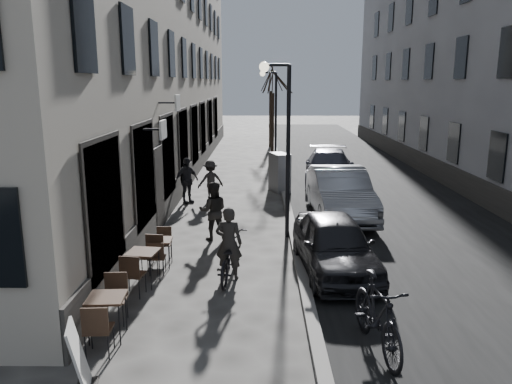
{
  "coord_description": "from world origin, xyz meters",
  "views": [
    {
      "loc": [
        -0.8,
        -8.31,
        4.55
      ],
      "look_at": [
        -0.91,
        4.08,
        1.8
      ],
      "focal_mm": 35.0,
      "sensor_mm": 36.0,
      "label": 1
    }
  ],
  "objects_px": {
    "tree_far": "(271,80)",
    "car_far": "(329,167)",
    "bistro_set_c": "(161,250)",
    "bicycle": "(229,257)",
    "bistro_set_a": "(107,313)",
    "bistro_set_b": "(143,264)",
    "sign_board": "(81,365)",
    "utility_cabinet": "(280,172)",
    "moped": "(377,315)",
    "tree_near": "(273,79)",
    "car_near": "(335,244)",
    "streetlamp_near": "(282,131)",
    "pedestrian_far": "(187,181)",
    "pedestrian_mid": "(211,180)",
    "pedestrian_near": "(213,211)",
    "car_mid": "(340,193)",
    "streetlamp_far": "(273,109)"
  },
  "relations": [
    {
      "from": "streetlamp_far",
      "to": "utility_cabinet",
      "type": "relative_size",
      "value": 3.15
    },
    {
      "from": "pedestrian_mid",
      "to": "car_mid",
      "type": "height_order",
      "value": "car_mid"
    },
    {
      "from": "streetlamp_near",
      "to": "car_near",
      "type": "height_order",
      "value": "streetlamp_near"
    },
    {
      "from": "sign_board",
      "to": "moped",
      "type": "height_order",
      "value": "moped"
    },
    {
      "from": "utility_cabinet",
      "to": "car_far",
      "type": "height_order",
      "value": "utility_cabinet"
    },
    {
      "from": "bistro_set_a",
      "to": "bistro_set_c",
      "type": "relative_size",
      "value": 1.15
    },
    {
      "from": "utility_cabinet",
      "to": "moped",
      "type": "relative_size",
      "value": 0.73
    },
    {
      "from": "bicycle",
      "to": "pedestrian_near",
      "type": "bearing_deg",
      "value": -71.46
    },
    {
      "from": "tree_far",
      "to": "car_near",
      "type": "relative_size",
      "value": 1.38
    },
    {
      "from": "streetlamp_far",
      "to": "bistro_set_b",
      "type": "relative_size",
      "value": 3.07
    },
    {
      "from": "tree_near",
      "to": "tree_far",
      "type": "distance_m",
      "value": 6.0
    },
    {
      "from": "bistro_set_a",
      "to": "bistro_set_c",
      "type": "xyz_separation_m",
      "value": [
        0.25,
        3.6,
        -0.06
      ]
    },
    {
      "from": "pedestrian_near",
      "to": "pedestrian_far",
      "type": "relative_size",
      "value": 0.98
    },
    {
      "from": "streetlamp_far",
      "to": "bistro_set_c",
      "type": "distance_m",
      "value": 15.04
    },
    {
      "from": "bistro_set_c",
      "to": "bicycle",
      "type": "relative_size",
      "value": 0.7
    },
    {
      "from": "pedestrian_far",
      "to": "car_mid",
      "type": "bearing_deg",
      "value": -61.12
    },
    {
      "from": "pedestrian_mid",
      "to": "moped",
      "type": "relative_size",
      "value": 0.72
    },
    {
      "from": "tree_near",
      "to": "bistro_set_c",
      "type": "relative_size",
      "value": 4.03
    },
    {
      "from": "tree_far",
      "to": "moped",
      "type": "distance_m",
      "value": 27.78
    },
    {
      "from": "bistro_set_b",
      "to": "bistro_set_c",
      "type": "relative_size",
      "value": 1.17
    },
    {
      "from": "bicycle",
      "to": "car_mid",
      "type": "xyz_separation_m",
      "value": [
        3.44,
        5.53,
        0.3
      ]
    },
    {
      "from": "tree_far",
      "to": "bicycle",
      "type": "height_order",
      "value": "tree_far"
    },
    {
      "from": "sign_board",
      "to": "pedestrian_far",
      "type": "bearing_deg",
      "value": 75.79
    },
    {
      "from": "tree_far",
      "to": "bicycle",
      "type": "relative_size",
      "value": 2.82
    },
    {
      "from": "tree_near",
      "to": "car_far",
      "type": "relative_size",
      "value": 1.09
    },
    {
      "from": "bistro_set_c",
      "to": "car_near",
      "type": "bearing_deg",
      "value": -6.91
    },
    {
      "from": "utility_cabinet",
      "to": "bicycle",
      "type": "relative_size",
      "value": 0.8
    },
    {
      "from": "bistro_set_b",
      "to": "pedestrian_mid",
      "type": "bearing_deg",
      "value": 92.9
    },
    {
      "from": "utility_cabinet",
      "to": "bistro_set_c",
      "type": "bearing_deg",
      "value": -131.91
    },
    {
      "from": "bicycle",
      "to": "moped",
      "type": "distance_m",
      "value": 4.23
    },
    {
      "from": "tree_far",
      "to": "utility_cabinet",
      "type": "xyz_separation_m",
      "value": [
        0.11,
        -14.63,
        -3.86
      ]
    },
    {
      "from": "bistro_set_b",
      "to": "streetlamp_far",
      "type": "bearing_deg",
      "value": 85.96
    },
    {
      "from": "car_mid",
      "to": "moped",
      "type": "distance_m",
      "value": 8.79
    },
    {
      "from": "bistro_set_c",
      "to": "tree_far",
      "type": "bearing_deg",
      "value": 79.95
    },
    {
      "from": "tree_far",
      "to": "bistro_set_c",
      "type": "bearing_deg",
      "value": -97.77
    },
    {
      "from": "tree_far",
      "to": "car_far",
      "type": "height_order",
      "value": "tree_far"
    },
    {
      "from": "streetlamp_near",
      "to": "bistro_set_a",
      "type": "xyz_separation_m",
      "value": [
        -3.38,
        -6.05,
        -2.67
      ]
    },
    {
      "from": "bistro_set_a",
      "to": "bistro_set_b",
      "type": "relative_size",
      "value": 0.98
    },
    {
      "from": "bistro_set_c",
      "to": "car_mid",
      "type": "distance_m",
      "value": 7.06
    },
    {
      "from": "bistro_set_c",
      "to": "bicycle",
      "type": "distance_m",
      "value": 1.94
    },
    {
      "from": "bistro_set_c",
      "to": "car_near",
      "type": "relative_size",
      "value": 0.34
    },
    {
      "from": "car_mid",
      "to": "tree_far",
      "type": "bearing_deg",
      "value": 94.76
    },
    {
      "from": "car_far",
      "to": "moped",
      "type": "relative_size",
      "value": 2.38
    },
    {
      "from": "bistro_set_a",
      "to": "pedestrian_mid",
      "type": "bearing_deg",
      "value": 82.37
    },
    {
      "from": "streetlamp_far",
      "to": "bicycle",
      "type": "bearing_deg",
      "value": -95.1
    },
    {
      "from": "streetlamp_near",
      "to": "pedestrian_far",
      "type": "relative_size",
      "value": 2.91
    },
    {
      "from": "car_mid",
      "to": "bistro_set_a",
      "type": "bearing_deg",
      "value": -124.61
    },
    {
      "from": "bistro_set_a",
      "to": "bistro_set_b",
      "type": "distance_m",
      "value": 2.42
    },
    {
      "from": "sign_board",
      "to": "car_far",
      "type": "distance_m",
      "value": 16.65
    },
    {
      "from": "streetlamp_far",
      "to": "car_mid",
      "type": "bearing_deg",
      "value": -77.87
    }
  ]
}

